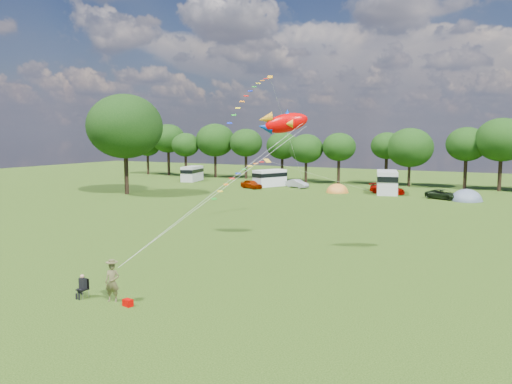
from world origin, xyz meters
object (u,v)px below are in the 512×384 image
at_px(big_tree, 125,126).
at_px(car_a, 251,184).
at_px(tent_greyblue, 466,201).
at_px(campervan_c, 387,181).
at_px(car_d, 443,194).
at_px(kite_flyer, 112,282).
at_px(campervan_b, 270,177).
at_px(car_b, 297,184).
at_px(camp_chair, 83,284).
at_px(campervan_a, 192,173).
at_px(car_c, 387,189).
at_px(tent_orange, 337,192).
at_px(fish_kite, 282,123).

distance_m(big_tree, car_a, 19.87).
bearing_deg(tent_greyblue, campervan_c, 163.41).
relative_size(big_tree, car_d, 3.01).
bearing_deg(kite_flyer, big_tree, 108.87).
distance_m(campervan_b, kite_flyer, 53.66).
height_order(car_b, camp_chair, car_b).
distance_m(big_tree, tent_greyblue, 44.27).
height_order(kite_flyer, camp_chair, kite_flyer).
bearing_deg(car_a, campervan_a, 91.00).
relative_size(car_b, camp_chair, 2.95).
distance_m(big_tree, camp_chair, 44.19).
bearing_deg(car_b, camp_chair, -147.21).
xyz_separation_m(car_a, car_c, (19.33, 2.76, 0.04)).
relative_size(tent_orange, fish_kite, 0.93).
distance_m(car_a, car_b, 6.92).
bearing_deg(car_b, tent_greyblue, -78.01).
xyz_separation_m(car_c, tent_greyblue, (10.12, -2.71, -0.66)).
xyz_separation_m(big_tree, tent_greyblue, (41.08, 13.82, -9.00)).
relative_size(car_b, tent_orange, 1.03).
bearing_deg(car_d, campervan_c, 91.54).
distance_m(car_c, tent_greyblue, 10.50).
height_order(big_tree, campervan_b, big_tree).
distance_m(car_a, car_d, 26.79).
bearing_deg(campervan_c, big_tree, 104.14).
height_order(car_d, campervan_a, campervan_a).
height_order(car_d, camp_chair, car_d).
height_order(big_tree, kite_flyer, big_tree).
bearing_deg(fish_kite, car_b, 88.29).
relative_size(big_tree, car_c, 2.92).
xyz_separation_m(car_d, kite_flyer, (-9.26, -47.45, 0.36)).
relative_size(campervan_c, tent_orange, 1.97).
distance_m(tent_orange, fish_kite, 36.26).
bearing_deg(big_tree, car_b, 46.02).
distance_m(campervan_b, campervan_c, 18.08).
height_order(campervan_c, fish_kite, fish_kite).
distance_m(car_a, campervan_c, 19.44).
bearing_deg(big_tree, tent_greyblue, 18.59).
xyz_separation_m(car_d, tent_orange, (-13.88, 0.67, -0.58)).
bearing_deg(kite_flyer, car_b, 80.86).
relative_size(campervan_a, campervan_c, 0.82).
bearing_deg(campervan_b, fish_kite, -129.08).
xyz_separation_m(campervan_c, camp_chair, (-3.35, -50.52, -0.94)).
relative_size(car_d, kite_flyer, 2.29).
height_order(car_c, kite_flyer, kite_flyer).
xyz_separation_m(tent_orange, fish_kite, (7.33, -34.41, 8.79)).
xyz_separation_m(car_d, campervan_b, (-25.68, 3.63, 0.78)).
xyz_separation_m(big_tree, campervan_c, (30.79, 16.89, -7.37)).
height_order(campervan_a, fish_kite, fish_kite).
height_order(big_tree, car_d, big_tree).
relative_size(car_d, tent_greyblue, 1.06).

